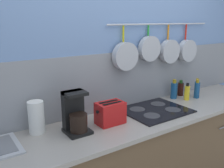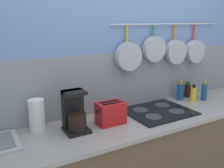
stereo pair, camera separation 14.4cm
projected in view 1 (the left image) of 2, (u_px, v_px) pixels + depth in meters
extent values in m
cube|color=#7293C6|center=(122.00, 70.00, 2.42)|extent=(7.20, 0.06, 2.60)
cube|color=gray|center=(122.00, 79.00, 2.44)|extent=(7.20, 0.07, 0.54)
cylinder|color=#B7BABF|center=(163.00, 24.00, 2.52)|extent=(1.36, 0.02, 0.02)
cylinder|color=gold|center=(123.00, 34.00, 2.27)|extent=(0.02, 0.02, 0.15)
cylinder|color=#B7BABF|center=(125.00, 56.00, 2.30)|extent=(0.26, 0.07, 0.26)
cylinder|color=green|center=(148.00, 30.00, 2.43)|extent=(0.02, 0.02, 0.10)
cylinder|color=#B7BABF|center=(150.00, 49.00, 2.45)|extent=(0.25, 0.06, 0.25)
cylinder|color=orange|center=(168.00, 32.00, 2.59)|extent=(0.02, 0.02, 0.15)
cylinder|color=#B7BABF|center=(169.00, 52.00, 2.61)|extent=(0.25, 0.07, 0.25)
cylinder|color=red|center=(186.00, 32.00, 2.74)|extent=(0.02, 0.02, 0.16)
cylinder|color=#B7BABF|center=(187.00, 51.00, 2.76)|extent=(0.24, 0.07, 0.24)
cube|color=brown|center=(143.00, 164.00, 2.36)|extent=(3.10, 0.58, 0.90)
cylinder|color=slate|center=(224.00, 127.00, 2.47)|extent=(0.14, 0.01, 0.01)
cube|color=#A59E93|center=(145.00, 118.00, 2.24)|extent=(3.14, 0.62, 0.03)
cylinder|color=white|center=(36.00, 117.00, 1.88)|extent=(0.12, 0.12, 0.25)
cube|color=black|center=(77.00, 131.00, 1.90)|extent=(0.18, 0.19, 0.02)
cube|color=black|center=(73.00, 110.00, 1.91)|extent=(0.16, 0.07, 0.32)
cylinder|color=black|center=(79.00, 123.00, 1.86)|extent=(0.13, 0.13, 0.13)
cube|color=black|center=(75.00, 93.00, 1.84)|extent=(0.16, 0.14, 0.02)
cube|color=red|center=(110.00, 113.00, 2.05)|extent=(0.23, 0.15, 0.18)
cube|color=black|center=(112.00, 103.00, 2.01)|extent=(0.17, 0.03, 0.00)
cube|color=black|center=(109.00, 101.00, 2.05)|extent=(0.17, 0.03, 0.00)
cube|color=black|center=(98.00, 112.00, 1.98)|extent=(0.02, 0.02, 0.02)
cube|color=black|center=(155.00, 110.00, 2.36)|extent=(0.60, 0.50, 0.01)
cylinder|color=#38383D|center=(152.00, 116.00, 2.20)|extent=(0.15, 0.15, 0.00)
cylinder|color=#38383D|center=(173.00, 110.00, 2.35)|extent=(0.15, 0.15, 0.00)
cylinder|color=#38383D|center=(137.00, 109.00, 2.36)|extent=(0.15, 0.15, 0.00)
cylinder|color=#38383D|center=(158.00, 104.00, 2.51)|extent=(0.15, 0.15, 0.00)
cylinder|color=navy|center=(174.00, 91.00, 2.71)|extent=(0.07, 0.07, 0.17)
cylinder|color=#B28C19|center=(175.00, 81.00, 2.68)|extent=(0.04, 0.04, 0.04)
cylinder|color=yellow|center=(187.00, 93.00, 2.66)|extent=(0.06, 0.06, 0.15)
cylinder|color=black|center=(188.00, 85.00, 2.64)|extent=(0.03, 0.03, 0.03)
cylinder|color=#33140F|center=(181.00, 89.00, 2.82)|extent=(0.07, 0.07, 0.14)
cylinder|color=#194C19|center=(181.00, 82.00, 2.80)|extent=(0.04, 0.04, 0.03)
cylinder|color=navy|center=(197.00, 90.00, 2.73)|extent=(0.06, 0.06, 0.17)
cylinder|color=#B28C19|center=(198.00, 81.00, 2.70)|extent=(0.03, 0.03, 0.04)
cylinder|color=navy|center=(197.00, 89.00, 2.81)|extent=(0.05, 0.05, 0.16)
cylinder|color=#B28C19|center=(197.00, 80.00, 2.79)|extent=(0.03, 0.03, 0.04)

